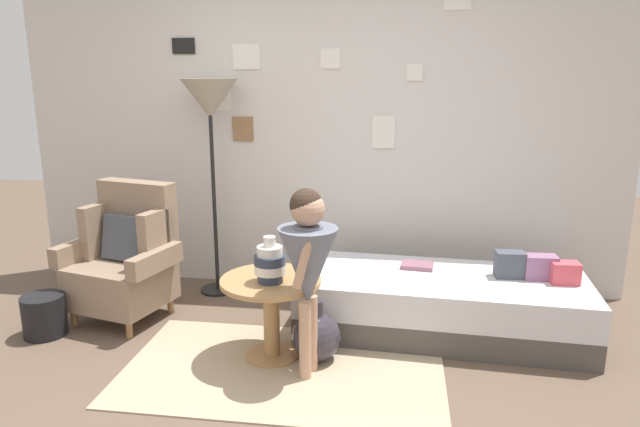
# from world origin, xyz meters

# --- Properties ---
(ground_plane) EXTENTS (12.00, 12.00, 0.00)m
(ground_plane) POSITION_xyz_m (0.00, 0.00, 0.00)
(ground_plane) COLOR brown
(gallery_wall) EXTENTS (4.80, 0.12, 2.60)m
(gallery_wall) POSITION_xyz_m (-0.00, 1.95, 1.30)
(gallery_wall) COLOR silver
(gallery_wall) RESTS_ON ground
(rug) EXTENTS (1.89, 1.12, 0.01)m
(rug) POSITION_xyz_m (-0.00, 0.46, 0.01)
(rug) COLOR tan
(rug) RESTS_ON ground
(armchair) EXTENTS (0.85, 0.72, 0.97)m
(armchair) POSITION_xyz_m (-1.27, 1.09, 0.44)
(armchair) COLOR #9E7042
(armchair) RESTS_ON ground
(daybed) EXTENTS (1.95, 0.91, 0.40)m
(daybed) POSITION_xyz_m (0.96, 1.13, 0.20)
(daybed) COLOR #4C4742
(daybed) RESTS_ON ground
(pillow_head) EXTENTS (0.18, 0.13, 0.14)m
(pillow_head) POSITION_xyz_m (1.73, 1.11, 0.47)
(pillow_head) COLOR #D64C56
(pillow_head) RESTS_ON daybed
(pillow_mid) EXTENTS (0.21, 0.13, 0.16)m
(pillow_mid) POSITION_xyz_m (1.59, 1.17, 0.48)
(pillow_mid) COLOR gray
(pillow_mid) RESTS_ON daybed
(pillow_back) EXTENTS (0.19, 0.13, 0.18)m
(pillow_back) POSITION_xyz_m (1.39, 1.18, 0.49)
(pillow_back) COLOR #474C56
(pillow_back) RESTS_ON daybed
(side_table) EXTENTS (0.61, 0.61, 0.52)m
(side_table) POSITION_xyz_m (-0.10, 0.61, 0.38)
(side_table) COLOR tan
(side_table) RESTS_ON ground
(vase_striped) EXTENTS (0.19, 0.19, 0.28)m
(vase_striped) POSITION_xyz_m (-0.09, 0.56, 0.63)
(vase_striped) COLOR #2D384C
(vase_striped) RESTS_ON side_table
(floor_lamp) EXTENTS (0.43, 0.43, 1.69)m
(floor_lamp) POSITION_xyz_m (-0.79, 1.65, 1.48)
(floor_lamp) COLOR black
(floor_lamp) RESTS_ON ground
(person_child) EXTENTS (0.34, 0.34, 1.12)m
(person_child) POSITION_xyz_m (0.16, 0.43, 0.71)
(person_child) COLOR tan
(person_child) RESTS_ON ground
(book_on_daybed) EXTENTS (0.24, 0.18, 0.03)m
(book_on_daybed) POSITION_xyz_m (0.79, 1.29, 0.42)
(book_on_daybed) COLOR #8C596B
(book_on_daybed) RESTS_ON daybed
(demijohn_near) EXTENTS (0.30, 0.30, 0.39)m
(demijohn_near) POSITION_xyz_m (0.17, 0.61, 0.16)
(demijohn_near) COLOR #332D38
(demijohn_near) RESTS_ON ground
(magazine_basket) EXTENTS (0.28, 0.28, 0.28)m
(magazine_basket) POSITION_xyz_m (-1.69, 0.70, 0.14)
(magazine_basket) COLOR black
(magazine_basket) RESTS_ON ground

